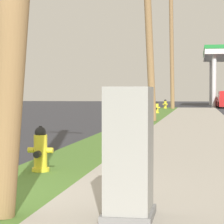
# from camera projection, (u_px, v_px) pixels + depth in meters

# --- Properties ---
(sidewalk_slab) EXTENTS (3.20, 80.00, 0.12)m
(sidewalk_slab) POSITION_uv_depth(u_px,v_px,m) (186.00, 214.00, 5.73)
(sidewalk_slab) COLOR #A8A093
(sidewalk_slab) RESTS_ON ground
(fire_hydrant_nearest) EXTENTS (0.42, 0.38, 0.74)m
(fire_hydrant_nearest) POSITION_uv_depth(u_px,v_px,m) (40.00, 152.00, 8.47)
(fire_hydrant_nearest) COLOR yellow
(fire_hydrant_nearest) RESTS_ON grass_verge
(fire_hydrant_second) EXTENTS (0.42, 0.38, 0.74)m
(fire_hydrant_second) POSITION_uv_depth(u_px,v_px,m) (116.00, 123.00, 16.67)
(fire_hydrant_second) COLOR yellow
(fire_hydrant_second) RESTS_ON grass_verge
(fire_hydrant_third) EXTENTS (0.42, 0.37, 0.74)m
(fire_hydrant_third) POSITION_uv_depth(u_px,v_px,m) (144.00, 113.00, 25.00)
(fire_hydrant_third) COLOR yellow
(fire_hydrant_third) RESTS_ON grass_verge
(fire_hydrant_fourth) EXTENTS (0.42, 0.37, 0.74)m
(fire_hydrant_fourth) POSITION_uv_depth(u_px,v_px,m) (157.00, 108.00, 32.95)
(fire_hydrant_fourth) COLOR yellow
(fire_hydrant_fourth) RESTS_ON grass_verge
(fire_hydrant_fifth) EXTENTS (0.42, 0.38, 0.74)m
(fire_hydrant_fifth) POSITION_uv_depth(u_px,v_px,m) (165.00, 104.00, 42.68)
(fire_hydrant_fifth) COLOR yellow
(fire_hydrant_fifth) RESTS_ON grass_verge
(utility_pole_midground) EXTENTS (0.89, 1.85, 9.91)m
(utility_pole_midground) POSITION_uv_depth(u_px,v_px,m) (148.00, 8.00, 22.96)
(utility_pole_midground) COLOR #937047
(utility_pole_midground) RESTS_ON grass_verge
(utility_pole_background) EXTENTS (0.50, 1.96, 10.13)m
(utility_pole_background) POSITION_uv_depth(u_px,v_px,m) (172.00, 44.00, 41.11)
(utility_pole_background) COLOR #937047
(utility_pole_background) RESTS_ON grass_verge
(utility_cabinet) EXTENTS (0.51, 0.70, 1.35)m
(utility_cabinet) POSITION_uv_depth(u_px,v_px,m) (129.00, 157.00, 5.31)
(utility_cabinet) COLOR slate
(utility_cabinet) RESTS_ON sidewalk_slab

